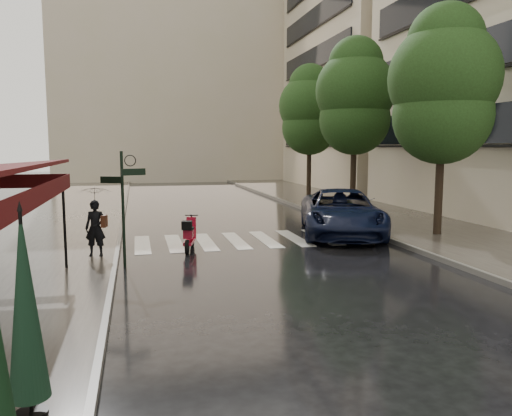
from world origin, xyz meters
name	(u,v)px	position (x,y,z in m)	size (l,w,h in m)	color
ground	(179,296)	(0.00, 0.00, 0.00)	(120.00, 120.00, 0.00)	black
sidewalk_near	(50,221)	(-4.50, 12.00, 0.06)	(6.00, 60.00, 0.12)	#38332D
sidewalk_far	(366,211)	(10.25, 12.00, 0.06)	(5.50, 60.00, 0.12)	#38332D
curb_near	(123,218)	(-1.45, 12.00, 0.07)	(0.12, 60.00, 0.16)	#595651
curb_far	(313,212)	(7.45, 12.00, 0.07)	(0.12, 60.00, 0.16)	#595651
crosswalk	(251,240)	(2.98, 6.00, 0.01)	(7.85, 3.20, 0.01)	silver
signpost	(123,199)	(-1.19, 3.00, 1.83)	(1.17, 0.29, 3.10)	black
haussmann_far	(363,69)	(16.50, 26.00, 9.25)	(8.00, 16.00, 18.50)	#BBAF8F
backdrop_building	(175,75)	(3.00, 38.00, 10.00)	(22.00, 6.00, 20.00)	#BBAF8F
tree_near	(444,86)	(9.60, 5.00, 5.32)	(3.80, 3.80, 7.99)	black
tree_mid	(355,97)	(9.50, 12.00, 5.59)	(3.80, 3.80, 8.34)	black
tree_far	(310,110)	(9.70, 19.00, 5.46)	(3.80, 3.80, 8.16)	black
pedestrian_with_umbrella	(95,200)	(-2.00, 4.04, 1.73)	(1.12, 1.14, 2.42)	black
scooter	(189,235)	(0.72, 4.69, 0.49)	(0.64, 1.57, 1.05)	black
parked_car	(341,212)	(6.44, 6.27, 0.83)	(2.75, 5.97, 1.66)	black
parasol_back	(25,306)	(-2.09, -4.73, 1.43)	(0.46, 0.46, 2.44)	black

